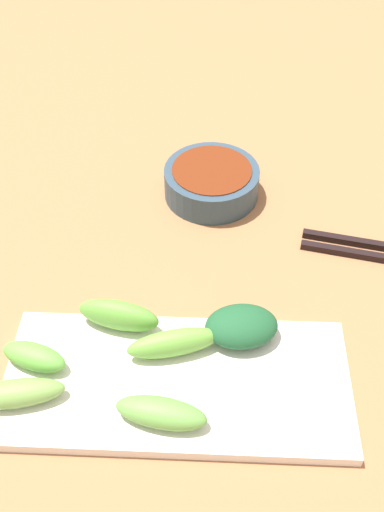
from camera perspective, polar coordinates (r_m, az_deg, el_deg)
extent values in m
cube|color=#A26F46|center=(0.62, 1.32, -3.50)|extent=(2.10, 2.10, 0.02)
cylinder|color=#314859|center=(0.70, 1.34, 7.19)|extent=(0.11, 0.11, 0.04)
cylinder|color=maroon|center=(0.70, 1.35, 7.60)|extent=(0.09, 0.09, 0.03)
cube|color=white|center=(0.53, -1.79, -12.18)|extent=(0.14, 0.31, 0.01)
ellipsoid|color=#66B445|center=(0.55, -15.39, -9.39)|extent=(0.04, 0.07, 0.02)
ellipsoid|color=#6DB142|center=(0.53, -2.09, -8.43)|extent=(0.04, 0.09, 0.03)
ellipsoid|color=#1F5830|center=(0.54, 4.53, -6.81)|extent=(0.06, 0.07, 0.03)
ellipsoid|color=#67A648|center=(0.50, -3.35, -14.97)|extent=(0.04, 0.08, 0.02)
ellipsoid|color=#76A74C|center=(0.53, -17.19, -12.65)|extent=(0.04, 0.09, 0.02)
ellipsoid|color=#63A93D|center=(0.55, -7.43, -5.72)|extent=(0.04, 0.08, 0.03)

